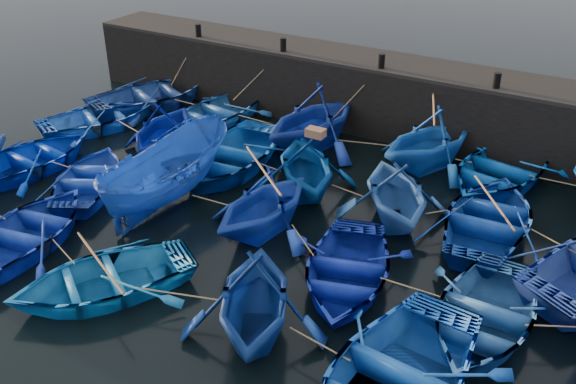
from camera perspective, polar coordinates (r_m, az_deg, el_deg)
The scene contains 31 objects.
ground at distance 16.65m, azimuth -5.65°, elevation -6.71°, with size 120.00×120.00×0.00m, color black.
quay_wall at distance 24.31m, azimuth 8.88°, elevation 8.32°, with size 26.00×2.50×2.50m, color black.
quay_top at distance 23.89m, azimuth 9.12°, elevation 11.26°, with size 26.00×2.50×0.12m, color black.
bollard_0 at distance 26.93m, azimuth -7.99°, elevation 14.04°, with size 0.24×0.24×0.50m, color black.
bollard_1 at distance 24.72m, azimuth -0.44°, elevation 12.97°, with size 0.24×0.24×0.50m, color black.
bollard_2 at distance 23.00m, azimuth 8.31°, elevation 11.44°, with size 0.24×0.24×0.50m, color black.
bollard_3 at distance 21.88m, azimuth 18.08°, elevation 9.41°, with size 0.24×0.24×0.50m, color black.
boat_0 at distance 26.95m, azimuth -11.99°, elevation 8.51°, with size 3.76×5.25×1.09m, color navy.
boat_1 at distance 24.96m, azimuth -6.46°, elevation 7.12°, with size 3.24×4.53×0.94m, color #1C528F.
boat_2 at distance 22.37m, azimuth 2.23°, elevation 6.60°, with size 3.85×4.47×2.35m, color navy.
boat_3 at distance 21.51m, azimuth 12.51°, elevation 4.64°, with size 3.48×4.04×2.13m, color blue.
boat_4 at distance 21.26m, azimuth 18.31°, elevation 1.91°, with size 3.64×5.09×1.06m, color #04438E.
boat_6 at distance 25.30m, azimuth -16.43°, elevation 6.39°, with size 3.22×4.50×0.93m, color blue.
boat_7 at distance 22.26m, azimuth -10.98°, elevation 5.55°, with size 3.37×3.91×2.06m, color #00157E.
boat_8 at distance 21.19m, azimuth -5.27°, elevation 3.33°, with size 3.80×5.31×1.10m, color #0C4DA3.
boat_9 at distance 19.44m, azimuth 1.62°, elevation 2.44°, with size 3.27×3.79×2.00m, color navy.
boat_10 at distance 18.19m, azimuth 9.62°, elevation 0.06°, with size 3.30×3.82×2.01m, color #255696.
boat_11 at distance 18.51m, azimuth 17.56°, elevation -2.24°, with size 3.47×4.85×1.01m, color navy.
boat_13 at distance 22.72m, azimuth -21.79°, elevation 2.85°, with size 3.20×4.47×0.93m, color #0029A5.
boat_14 at distance 20.82m, azimuth -17.12°, elevation 1.22°, with size 2.94×4.11×0.85m, color blue.
boat_15 at distance 19.19m, azimuth -10.73°, elevation 1.58°, with size 1.97×5.22×2.02m, color #164092.
boat_16 at distance 17.45m, azimuth -2.19°, elevation -0.94°, with size 3.20×3.71×1.95m, color #1437AB.
boat_17 at distance 15.78m, azimuth 5.18°, elevation -6.91°, with size 3.13×4.38×0.91m, color navy.
boat_18 at distance 15.02m, azimuth 16.96°, elevation -10.35°, with size 3.19×4.46×0.93m, color #235992.
boat_21 at distance 18.53m, azimuth -22.11°, elevation -3.20°, with size 3.23×4.51×0.94m, color #122F9C.
boat_22 at distance 16.07m, azimuth -16.20°, elevation -7.37°, with size 3.16×4.42×0.92m, color blue.
boat_23 at distance 14.01m, azimuth -3.04°, elevation -9.35°, with size 3.25×3.77×1.99m, color navy.
boat_24 at distance 13.02m, azimuth 9.27°, elevation -16.00°, with size 3.77×5.27×1.09m, color blue.
wooden_crate at distance 18.83m, azimuth 2.47°, elevation 5.29°, with size 0.55×0.36×0.25m, color brown.
mooring_ropes at distance 19.73m, azimuth 2.20°, elevation 2.43°, with size 17.61×11.89×2.10m.
loose_oars at distance 17.50m, azimuth 4.19°, elevation 1.15°, with size 9.52×12.53×1.27m.
Camera 1 is at (8.25, -10.76, 9.66)m, focal length 40.00 mm.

